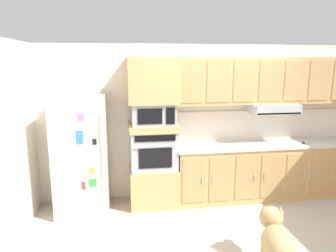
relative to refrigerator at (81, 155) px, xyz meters
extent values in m
plane|color=#B2A899|center=(2.03, -0.68, -0.88)|extent=(9.60, 9.60, 0.00)
cube|color=silver|center=(2.03, 0.43, 0.37)|extent=(6.20, 0.12, 2.50)
cube|color=silver|center=(-0.77, -0.68, 0.37)|extent=(0.12, 7.10, 2.50)
cube|color=silver|center=(0.00, 0.00, 0.00)|extent=(0.76, 0.70, 1.76)
cylinder|color=silver|center=(0.33, -0.37, 0.10)|extent=(0.02, 0.02, 1.10)
cube|color=red|center=(0.05, -0.35, -0.35)|extent=(0.05, 0.01, 0.11)
cube|color=black|center=(0.23, -0.35, 0.28)|extent=(0.06, 0.01, 0.08)
cube|color=gold|center=(0.18, -0.35, -0.14)|extent=(0.07, 0.01, 0.08)
cube|color=white|center=(-0.06, -0.35, 0.53)|extent=(0.10, 0.01, 0.12)
cube|color=white|center=(-0.10, -0.35, 0.28)|extent=(0.10, 0.01, 0.11)
cube|color=green|center=(0.18, -0.35, -0.31)|extent=(0.11, 0.01, 0.12)
cube|color=#337FDB|center=(0.03, -0.35, 0.38)|extent=(0.10, 0.01, 0.11)
cube|color=#337FDB|center=(0.03, -0.35, 0.29)|extent=(0.09, 0.01, 0.08)
cube|color=pink|center=(0.06, -0.35, 0.62)|extent=(0.09, 0.01, 0.09)
cube|color=tan|center=(1.08, 0.07, -0.58)|extent=(0.74, 0.62, 0.60)
cube|color=#A8AAAF|center=(1.08, 0.07, 0.02)|extent=(0.70, 0.58, 0.60)
cube|color=black|center=(1.08, -0.23, -0.04)|extent=(0.49, 0.01, 0.30)
cube|color=black|center=(1.08, -0.23, 0.26)|extent=(0.59, 0.01, 0.09)
cylinder|color=#A8AAAF|center=(1.08, -0.25, 0.15)|extent=(0.56, 0.02, 0.02)
cube|color=tan|center=(1.08, 0.07, 0.37)|extent=(0.74, 0.62, 0.10)
cube|color=#A8AAAF|center=(1.08, 0.07, 0.58)|extent=(0.64, 0.53, 0.32)
cube|color=black|center=(1.01, -0.20, 0.58)|extent=(0.35, 0.01, 0.22)
cube|color=black|center=(1.30, -0.20, 0.58)|extent=(0.13, 0.01, 0.24)
cube|color=tan|center=(1.08, 0.07, 1.08)|extent=(0.74, 0.62, 0.68)
cube|color=tan|center=(2.92, 0.07, -0.44)|extent=(2.94, 0.60, 0.88)
cube|color=tan|center=(1.66, -0.24, -0.42)|extent=(0.35, 0.01, 0.70)
cylinder|color=#BCBCC1|center=(1.78, -0.25, -0.42)|extent=(0.01, 0.01, 0.12)
cube|color=tan|center=(2.08, -0.24, -0.42)|extent=(0.35, 0.01, 0.70)
cylinder|color=#BCBCC1|center=(1.95, -0.25, -0.42)|extent=(0.01, 0.01, 0.12)
cube|color=tan|center=(2.50, -0.24, -0.42)|extent=(0.35, 0.01, 0.70)
cylinder|color=#BCBCC1|center=(2.63, -0.25, -0.42)|extent=(0.01, 0.01, 0.12)
cube|color=tan|center=(2.92, -0.24, -0.42)|extent=(0.35, 0.01, 0.70)
cylinder|color=#BCBCC1|center=(2.79, -0.25, -0.42)|extent=(0.01, 0.01, 0.12)
cube|color=tan|center=(3.34, -0.24, -0.42)|extent=(0.35, 0.01, 0.70)
cylinder|color=#BCBCC1|center=(3.47, -0.25, -0.42)|extent=(0.01, 0.01, 0.12)
cube|color=tan|center=(3.76, -0.24, -0.42)|extent=(0.35, 0.01, 0.70)
cylinder|color=#BCBCC1|center=(3.63, -0.25, -0.42)|extent=(0.01, 0.01, 0.12)
cube|color=beige|center=(2.92, 0.07, 0.02)|extent=(2.98, 0.64, 0.04)
cube|color=white|center=(2.92, 0.36, 0.29)|extent=(2.98, 0.02, 0.50)
cube|color=tan|center=(2.92, 0.20, 1.05)|extent=(2.94, 0.34, 0.74)
cube|color=#A8AAAF|center=(3.04, 0.13, 0.61)|extent=(0.76, 0.48, 0.14)
cube|color=black|center=(3.04, -0.09, 0.55)|extent=(0.72, 0.04, 0.02)
cube|color=tan|center=(1.66, 0.02, 1.05)|extent=(0.35, 0.01, 0.63)
cube|color=tan|center=(2.08, 0.02, 1.05)|extent=(0.35, 0.01, 0.63)
cube|color=tan|center=(2.50, 0.02, 1.05)|extent=(0.35, 0.01, 0.63)
cube|color=tan|center=(2.92, 0.02, 1.05)|extent=(0.35, 0.01, 0.63)
cube|color=tan|center=(3.34, 0.02, 1.05)|extent=(0.35, 0.01, 0.63)
cube|color=tan|center=(3.76, 0.02, 1.05)|extent=(0.35, 0.01, 0.63)
cylinder|color=black|center=(3.53, -0.05, 0.05)|extent=(0.07, 0.10, 0.03)
cylinder|color=silver|center=(3.63, -0.10, 0.05)|extent=(0.06, 0.11, 0.01)
ellipsoid|color=tan|center=(2.13, -1.93, -0.46)|extent=(0.46, 0.60, 0.33)
sphere|color=tan|center=(2.23, -1.57, -0.37)|extent=(0.26, 0.26, 0.26)
ellipsoid|color=olive|center=(2.27, -1.44, -0.40)|extent=(0.14, 0.17, 0.09)
cone|color=tan|center=(2.14, -1.56, -0.26)|extent=(0.07, 0.07, 0.08)
cone|color=tan|center=(2.32, -1.61, -0.26)|extent=(0.07, 0.07, 0.08)
camera|label=1|loc=(0.59, -4.59, 1.35)|focal=33.41mm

